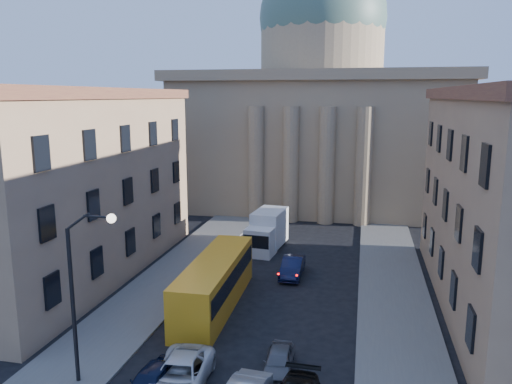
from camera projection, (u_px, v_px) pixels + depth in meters
sidewalk_left at (145, 301)px, 34.73m from camera, size 5.00×60.00×0.15m
sidewalk_right at (398, 324)px, 31.18m from camera, size 5.00×60.00×0.15m
church at (320, 113)px, 66.66m from camera, size 68.02×28.76×36.60m
building_left at (62, 183)px, 38.95m from camera, size 11.60×26.60×14.70m
street_lamp at (81, 284)px, 23.83m from camera, size 2.62×0.44×8.83m
car_left_near at (151, 382)px, 23.79m from camera, size 2.10×4.30×1.41m
car_left_mid at (180, 376)px, 24.18m from camera, size 2.94×5.70×1.54m
car_right_far at (279, 361)px, 25.76m from camera, size 1.65×3.78×1.27m
car_right_distant at (292, 267)px, 39.60m from camera, size 1.61×4.57×1.50m
city_bus at (215, 281)px, 33.71m from camera, size 2.99×11.86×3.33m
box_truck at (267, 232)px, 46.49m from camera, size 3.14×6.60×3.50m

